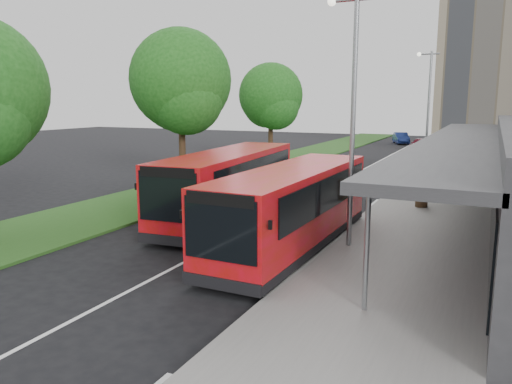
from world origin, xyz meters
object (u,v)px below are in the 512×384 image
tree_far (271,100)px  lamp_post_near (351,106)px  bus_main (293,208)px  tree_mid (181,87)px  litter_bin (422,196)px  lamp_post_far (427,103)px  car_near (420,144)px  bollard (424,172)px  bus_second (229,185)px  car_far (401,138)px

tree_far → lamp_post_near: (11.13, -19.05, -0.26)m
tree_far → bus_main: size_ratio=0.80×
lamp_post_near → bus_main: (-1.66, -0.73, -3.33)m
bus_main → lamp_post_near: bearing=24.5°
tree_mid → litter_bin: 13.55m
lamp_post_far → car_near: lamp_post_far is taller
bollard → bus_main: bearing=-97.8°
bus_second → car_far: bearing=84.7°
car_near → lamp_post_far: bearing=-74.5°
tree_mid → bus_main: tree_mid is taller
car_near → car_far: bearing=119.5°
bus_second → bus_main: bearing=-40.9°
tree_far → litter_bin: bearing=-42.8°
tree_far → bus_second: bearing=-72.0°
bus_main → bollard: size_ratio=9.55×
tree_far → car_near: 19.36m
lamp_post_far → litter_bin: 13.33m
tree_mid → bus_second: tree_mid is taller
lamp_post_near → car_near: lamp_post_near is taller
lamp_post_near → bus_main: size_ratio=0.83×
tree_far → car_far: tree_far is taller
car_far → car_near: bearing=-87.5°
bus_main → bollard: 16.53m
bollard → car_far: (-5.95, 27.73, -0.01)m
lamp_post_near → lamp_post_far: same height
litter_bin → bus_main: bearing=-111.0°
bus_main → car_far: bus_main is taller
tree_mid → bollard: bearing=36.3°
tree_mid → tree_far: size_ratio=1.13×
lamp_post_near → litter_bin: lamp_post_near is taller
lamp_post_far → car_near: 16.38m
lamp_post_far → car_near: (-2.25, 15.71, -4.07)m
bus_main → bus_second: size_ratio=0.95×
tree_far → tree_mid: bearing=-90.0°
car_far → bus_main: bearing=-104.9°
tree_far → lamp_post_near: 22.07m
bollard → car_far: 28.36m
bus_second → litter_bin: size_ratio=10.27×
bus_second → car_near: (3.36, 33.56, -0.80)m
tree_mid → lamp_post_far: bearing=49.3°
lamp_post_near → car_far: (-5.38, 43.37, -4.07)m
tree_mid → bus_main: (9.47, -7.78, -4.23)m
litter_bin → lamp_post_near: bearing=-101.2°
tree_mid → bus_main: bearing=-39.4°
bus_second → lamp_post_near: bearing=-25.9°
lamp_post_near → tree_mid: bearing=147.6°
tree_far → bollard: size_ratio=7.63×
car_near → lamp_post_near: bearing=-79.1°
tree_mid → car_far: size_ratio=2.22×
tree_mid → tree_far: tree_mid is taller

